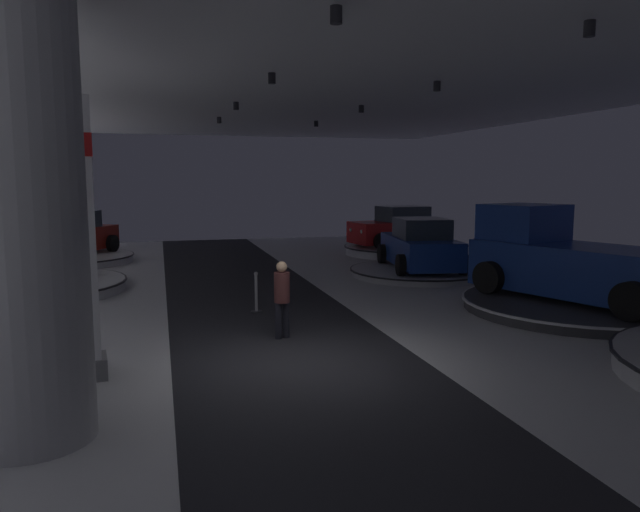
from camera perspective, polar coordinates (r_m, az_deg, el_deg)
The scene contains 16 objects.
ground at distance 10.69m, azimuth -2.03°, elevation -10.36°, with size 24.00×44.00×0.06m.
ceiling_with_spotlights at distance 10.43m, azimuth -2.18°, elevation 20.22°, with size 24.00×44.00×0.39m.
column_left at distance 7.97m, azimuth -26.96°, elevation 3.10°, with size 1.55×1.55×5.50m.
brand_sign_pylon at distance 10.19m, azimuth -23.87°, elevation 1.64°, with size 1.33×0.79×4.51m.
display_platform_deep_right at distance 25.92m, azimuth 7.61°, elevation 0.64°, with size 4.76×4.76×0.36m.
display_car_deep_right at distance 25.84m, azimuth 7.70°, elevation 2.68°, with size 4.41×2.70×1.71m.
display_platform_far_left at distance 18.96m, azimuth -26.64°, elevation -2.67°, with size 5.68×5.68×0.31m.
pickup_truck_far_left at distance 18.52m, azimuth -27.18°, elevation 0.43°, with size 3.33×5.57×2.30m.
display_platform_far_right at distance 20.30m, azimuth 9.55°, elevation -1.47°, with size 4.71×4.71×0.23m.
display_car_far_right at distance 20.15m, azimuth 9.62°, elevation 0.94°, with size 2.75×4.43×1.71m.
display_platform_deep_left at distance 25.03m, azimuth -22.95°, elevation -0.22°, with size 4.82×4.82×0.29m.
display_car_deep_left at distance 24.96m, azimuth -23.01°, elevation 1.82°, with size 3.62×4.55×1.71m.
display_platform_mid_right at distance 16.05m, azimuth 23.64°, elevation -4.29°, with size 5.68×5.68×0.27m.
pickup_truck_mid_right at distance 16.04m, azimuth 22.86°, elevation -0.44°, with size 4.02×5.70×2.30m.
visitor_walking_near at distance 12.06m, azimuth -3.68°, elevation -3.74°, with size 0.32×0.32×1.59m.
stanchion_a at distance 14.53m, azimuth -6.15°, elevation -4.00°, with size 0.28×0.28×1.01m.
Camera 1 is at (-2.30, -9.91, 3.24)m, focal length 33.28 mm.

